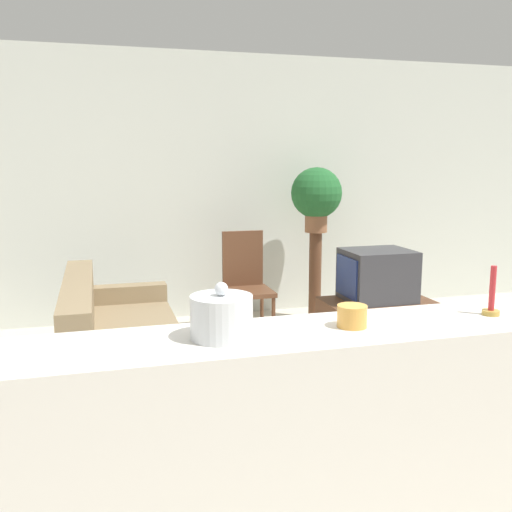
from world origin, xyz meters
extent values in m
plane|color=beige|center=(0.00, 0.00, 0.00)|extent=(14.00, 14.00, 0.00)
cube|color=silver|center=(0.00, 3.43, 1.35)|extent=(9.00, 0.06, 2.70)
cube|color=#847051|center=(-0.86, 1.67, 0.21)|extent=(0.81, 1.78, 0.43)
cube|color=#847051|center=(-1.17, 1.67, 0.61)|extent=(0.20, 1.78, 0.37)
cube|color=#847051|center=(-0.86, 0.86, 0.29)|extent=(0.81, 0.16, 0.57)
cube|color=#847051|center=(-0.86, 2.47, 0.29)|extent=(0.81, 0.16, 0.57)
cube|color=brown|center=(1.33, 2.01, 0.21)|extent=(0.95, 0.52, 0.41)
cube|color=#333338|center=(1.33, 2.01, 0.63)|extent=(0.57, 0.49, 0.45)
cube|color=navy|center=(1.04, 2.01, 0.63)|extent=(0.02, 0.40, 0.35)
cube|color=brown|center=(0.32, 2.61, 0.41)|extent=(0.44, 0.44, 0.04)
cube|color=brown|center=(0.32, 2.81, 0.70)|extent=(0.40, 0.04, 0.53)
cylinder|color=brown|center=(0.13, 2.42, 0.20)|extent=(0.04, 0.04, 0.39)
cylinder|color=brown|center=(0.51, 2.42, 0.20)|extent=(0.04, 0.04, 0.39)
cylinder|color=brown|center=(0.13, 2.80, 0.20)|extent=(0.04, 0.04, 0.39)
cylinder|color=brown|center=(0.51, 2.80, 0.20)|extent=(0.04, 0.04, 0.39)
cylinder|color=brown|center=(1.12, 2.94, 0.45)|extent=(0.13, 0.13, 0.91)
cylinder|color=#8E5B3D|center=(1.12, 2.94, 1.00)|extent=(0.23, 0.23, 0.18)
sphere|color=#23602D|center=(1.12, 2.94, 1.30)|extent=(0.51, 0.51, 0.51)
cube|color=silver|center=(0.00, -0.50, 0.50)|extent=(2.76, 0.44, 1.01)
cylinder|color=silver|center=(-0.61, -0.50, 1.08)|extent=(0.22, 0.22, 0.15)
sphere|color=silver|center=(-0.61, -0.50, 1.18)|extent=(0.05, 0.05, 0.05)
cylinder|color=gold|center=(-0.10, -0.50, 1.05)|extent=(0.11, 0.11, 0.08)
cylinder|color=#B7933D|center=(0.52, -0.50, 1.02)|extent=(0.07, 0.07, 0.02)
cylinder|color=#B7282D|center=(0.52, -0.50, 1.12)|extent=(0.02, 0.02, 0.18)
camera|label=1|loc=(-1.02, -2.41, 1.63)|focal=40.00mm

